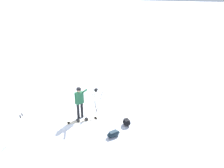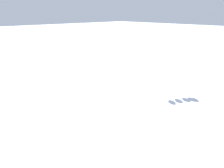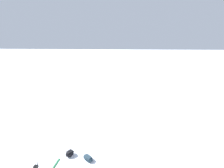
{
  "view_description": "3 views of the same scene",
  "coord_description": "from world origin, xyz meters",
  "views": [
    {
      "loc": [
        -6.46,
        7.89,
        6.25
      ],
      "look_at": [
        -2.96,
        0.98,
        2.96
      ],
      "focal_mm": 35.17,
      "sensor_mm": 36.0,
      "label": 1
    },
    {
      "loc": [
        -0.11,
        -2.97,
        9.17
      ],
      "look_at": [
        -5.99,
        2.6,
        6.39
      ],
      "focal_mm": 34.03,
      "sensor_mm": 36.0,
      "label": 2
    },
    {
      "loc": [
        3.32,
        2.34,
        6.25
      ],
      "look_at": [
        -3.97,
        1.52,
        4.1
      ],
      "focal_mm": 22.2,
      "sensor_mm": 36.0,
      "label": 3
    }
  ],
  "objects": []
}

